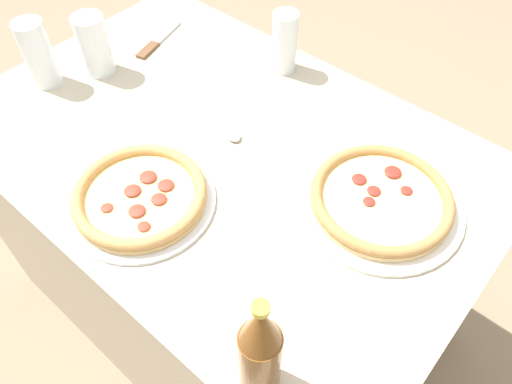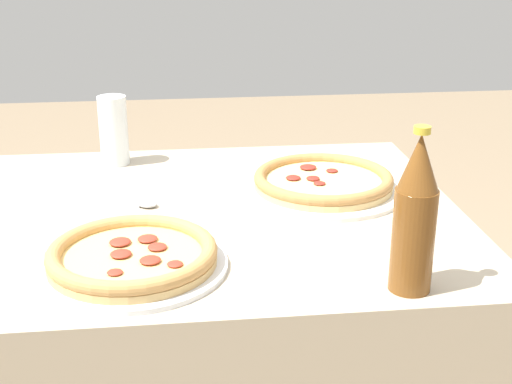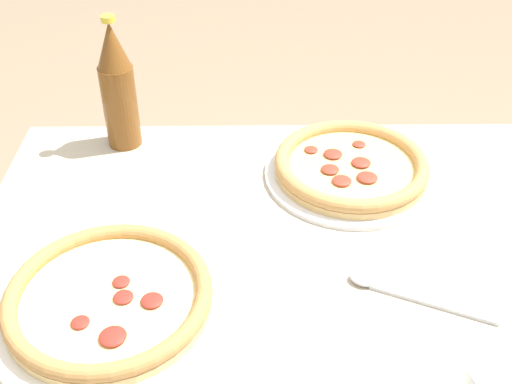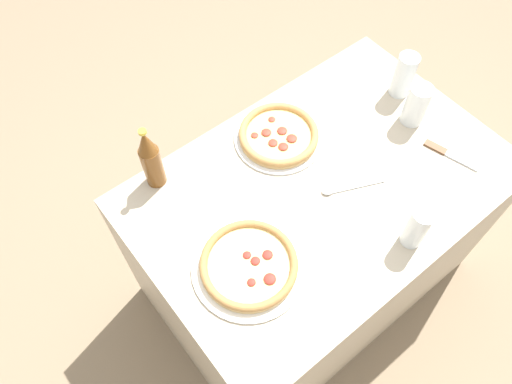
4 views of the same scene
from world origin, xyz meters
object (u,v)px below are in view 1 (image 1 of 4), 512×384
glass_mango_juice (284,45)px  knife (157,41)px  pizza_pepperoni (381,200)px  pizza_margherita (140,197)px  spoon (223,120)px  beer_bottle (260,351)px  glass_red_wine (95,48)px  glass_lemonade (39,57)px

glass_mango_juice → knife: bearing=-158.2°
pizza_pepperoni → knife: 0.74m
knife → glass_mango_juice: bearing=21.8°
pizza_margherita → spoon: (-0.04, 0.27, -0.01)m
pizza_pepperoni → beer_bottle: size_ratio=1.33×
pizza_margherita → knife: (-0.38, 0.38, -0.02)m
pizza_margherita → beer_bottle: bearing=-15.6°
pizza_margherita → pizza_pepperoni: size_ratio=0.90×
glass_red_wine → glass_mango_juice: bearing=41.9°
spoon → pizza_pepperoni: bearing=3.3°
beer_bottle → spoon: bearing=138.5°
pizza_pepperoni → beer_bottle: bearing=-84.1°
glass_mango_juice → knife: size_ratio=0.81×
pizza_margherita → spoon: pizza_margherita is taller
beer_bottle → glass_mango_juice: bearing=126.1°
pizza_pepperoni → glass_lemonade: size_ratio=2.01×
beer_bottle → knife: size_ratio=1.31×
pizza_margherita → spoon: bearing=98.0°
beer_bottle → glass_lemonade: bearing=166.1°
glass_lemonade → knife: glass_lemonade is taller
glass_red_wine → pizza_pepperoni: bearing=6.3°
pizza_pepperoni → glass_mango_juice: size_ratio=2.15×
pizza_margherita → glass_red_wine: 0.45m
glass_lemonade → glass_mango_juice: size_ratio=1.07×
glass_mango_juice → spoon: size_ratio=0.77×
pizza_pepperoni → glass_lemonade: 0.83m
beer_bottle → pizza_margherita: bearing=164.4°
spoon → beer_bottle: bearing=-41.5°
glass_red_wine → spoon: bearing=9.6°
spoon → knife: bearing=161.8°
pizza_pepperoni → spoon: pizza_pepperoni is taller
pizza_pepperoni → glass_mango_juice: glass_mango_juice is taller
pizza_pepperoni → glass_red_wine: size_ratio=2.19×
glass_lemonade → beer_bottle: bearing=-13.9°
glass_lemonade → glass_red_wine: size_ratio=1.09×
pizza_pepperoni → glass_lemonade: (-0.81, -0.19, 0.05)m
glass_mango_juice → pizza_pepperoni: bearing=-27.9°
beer_bottle → pizza_pepperoni: bearing=95.9°
knife → pizza_pepperoni: bearing=-7.0°
spoon → pizza_margherita: bearing=-82.0°
pizza_pepperoni → spoon: 0.39m
knife → spoon: size_ratio=0.95×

